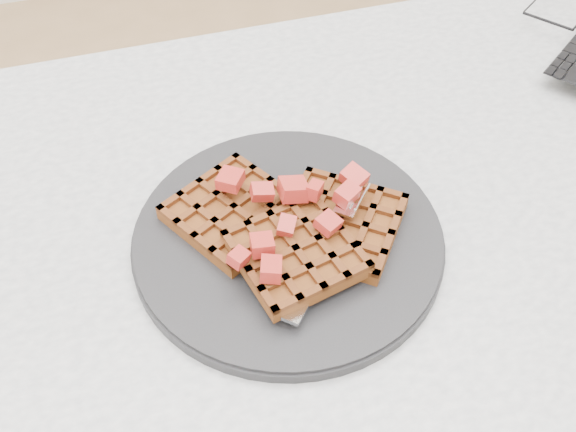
# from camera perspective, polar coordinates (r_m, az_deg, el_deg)

# --- Properties ---
(table) EXTENTS (1.20, 0.80, 0.75)m
(table) POSITION_cam_1_polar(r_m,az_deg,el_deg) (0.76, 8.89, -6.35)
(table) COLOR silver
(table) RESTS_ON ground
(plate) EXTENTS (0.31, 0.31, 0.02)m
(plate) POSITION_cam_1_polar(r_m,az_deg,el_deg) (0.63, 0.00, -1.92)
(plate) COLOR black
(plate) RESTS_ON table
(waffles) EXTENTS (0.25, 0.21, 0.03)m
(waffles) POSITION_cam_1_polar(r_m,az_deg,el_deg) (0.62, 0.12, -1.03)
(waffles) COLOR brown
(waffles) RESTS_ON plate
(strawberry_pile) EXTENTS (0.15, 0.15, 0.02)m
(strawberry_pile) POSITION_cam_1_polar(r_m,az_deg,el_deg) (0.60, 0.00, 0.89)
(strawberry_pile) COLOR #950E0B
(strawberry_pile) RESTS_ON waffles
(fork) EXTENTS (0.14, 0.15, 0.02)m
(fork) POSITION_cam_1_polar(r_m,az_deg,el_deg) (0.61, 3.95, -2.61)
(fork) COLOR silver
(fork) RESTS_ON plate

